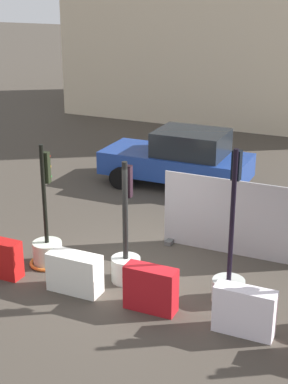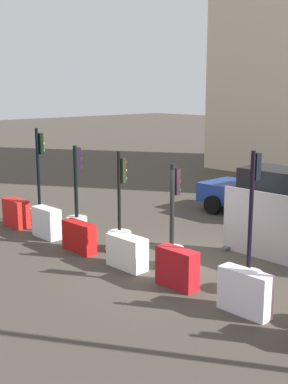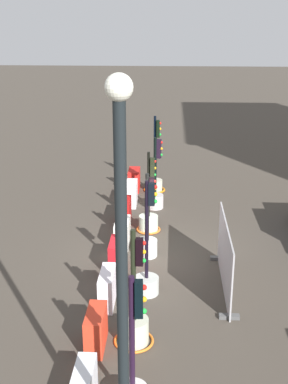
{
  "view_description": "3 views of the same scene",
  "coord_description": "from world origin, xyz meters",
  "views": [
    {
      "loc": [
        4.81,
        -10.07,
        6.08
      ],
      "look_at": [
        0.1,
        0.25,
        1.88
      ],
      "focal_mm": 54.62,
      "sensor_mm": 36.0,
      "label": 1
    },
    {
      "loc": [
        7.87,
        -8.89,
        4.39
      ],
      "look_at": [
        -1.13,
        -0.18,
        1.79
      ],
      "focal_mm": 45.95,
      "sensor_mm": 36.0,
      "label": 2
    },
    {
      "loc": [
        14.0,
        0.47,
        7.05
      ],
      "look_at": [
        -0.61,
        -0.34,
        1.9
      ],
      "focal_mm": 47.61,
      "sensor_mm": 36.0,
      "label": 3
    }
  ],
  "objects": [
    {
      "name": "traffic_light_2",
      "position": [
        -2.03,
        -0.25,
        0.42
      ],
      "size": [
        0.83,
        0.83,
        2.78
      ],
      "color": "beige",
      "rests_on": "ground_plane"
    },
    {
      "name": "traffic_light_1",
      "position": [
        -4.22,
        -0.11,
        0.57
      ],
      "size": [
        0.65,
        0.65,
        2.75
      ],
      "color": "#B7B1B1",
      "rests_on": "ground_plane"
    },
    {
      "name": "site_fence_panel",
      "position": [
        1.63,
        1.96,
        0.85
      ],
      "size": [
        3.49,
        0.5,
        1.81
      ],
      "color": "#9E9C9F",
      "rests_on": "ground_plane"
    },
    {
      "name": "traffic_light_0",
      "position": [
        -6.2,
        -0.19,
        0.49
      ],
      "size": [
        0.91,
        0.91,
        3.17
      ],
      "color": "#B6B89F",
      "rests_on": "ground_plane"
    },
    {
      "name": "ground_plane",
      "position": [
        0.0,
        0.0,
        0.0
      ],
      "size": [
        120.0,
        120.0,
        0.0
      ],
      "primitive_type": "plane",
      "color": "#403931"
    },
    {
      "name": "construction_barrier_4",
      "position": [
        0.84,
        -1.05,
        0.45
      ],
      "size": [
        1.02,
        0.39,
        0.9
      ],
      "color": "#B2151C",
      "rests_on": "ground_plane"
    },
    {
      "name": "construction_barrier_2",
      "position": [
        -2.75,
        -1.13,
        0.42
      ],
      "size": [
        1.13,
        0.36,
        0.83
      ],
      "color": "#B31312",
      "rests_on": "ground_plane"
    },
    {
      "name": "construction_barrier_0",
      "position": [
        -6.25,
        -1.06,
        0.45
      ],
      "size": [
        1.01,
        0.46,
        0.9
      ],
      "color": "red",
      "rests_on": "ground_plane"
    },
    {
      "name": "construction_barrier_3",
      "position": [
        -0.86,
        -1.04,
        0.41
      ],
      "size": [
        1.12,
        0.45,
        0.83
      ],
      "color": "white",
      "rests_on": "ground_plane"
    },
    {
      "name": "construction_barrier_1",
      "position": [
        -4.5,
        -1.04,
        0.46
      ],
      "size": [
        1.03,
        0.41,
        0.92
      ],
      "color": "silver",
      "rests_on": "ground_plane"
    },
    {
      "name": "traffic_light_3",
      "position": [
        -0.11,
        -0.2,
        0.55
      ],
      "size": [
        0.62,
        0.62,
        2.64
      ],
      "color": "silver",
      "rests_on": "ground_plane"
    },
    {
      "name": "car_blue_estate",
      "position": [
        -1.26,
        5.9,
        0.87
      ],
      "size": [
        4.51,
        2.29,
        1.77
      ],
      "color": "navy",
      "rests_on": "ground_plane"
    },
    {
      "name": "traffic_light_4",
      "position": [
        2.11,
        -0.11,
        0.58
      ],
      "size": [
        0.65,
        0.65,
        3.15
      ],
      "color": "#ADB1AA",
      "rests_on": "ground_plane"
    },
    {
      "name": "construction_barrier_5",
      "position": [
        2.69,
        -1.09,
        0.45
      ],
      "size": [
        1.11,
        0.36,
        0.9
      ],
      "color": "white",
      "rests_on": "ground_plane"
    }
  ]
}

